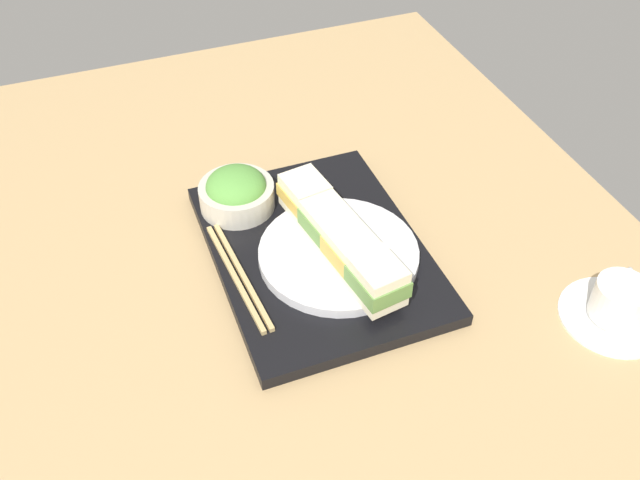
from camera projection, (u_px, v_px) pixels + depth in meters
The scene contains 10 objects.
ground_plane at pixel (324, 275), 104.69cm from camera, with size 140.00×100.00×3.00cm, color tan.
serving_tray at pixel (315, 252), 104.72cm from camera, with size 39.78×29.60×1.99cm, color black.
sandwich_plate at pixel (339, 254), 101.94cm from camera, with size 23.13×23.13×1.54cm, color silver.
sandwich_nearmost at pixel (305, 195), 106.03cm from camera, with size 7.96×7.11×5.50cm.
sandwich_inner_near at pixel (327, 222), 101.72cm from camera, with size 7.72×7.06×5.40cm.
sandwich_inner_far at pixel (351, 251), 97.34cm from camera, with size 7.72×7.02×5.54cm.
sandwich_farmost at pixel (378, 281), 92.86cm from camera, with size 8.01×7.12×5.95cm.
salad_bowl at pixel (237, 192), 108.90cm from camera, with size 11.65×11.65×6.47cm.
chopsticks_pair at pixel (238, 276), 99.34cm from camera, with size 22.39×3.52×0.70cm.
coffee_cup at pixel (617, 305), 95.22cm from camera, with size 14.54×14.54×6.22cm.
Camera 1 is at (67.59, -26.31, 74.18)cm, focal length 39.79 mm.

